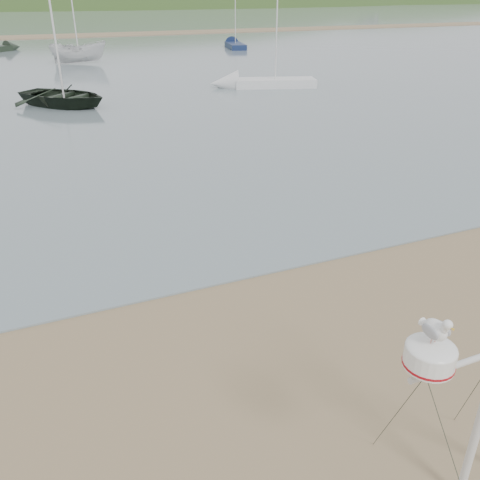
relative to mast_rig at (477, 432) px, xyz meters
name	(u,v)px	position (x,y,z in m)	size (l,w,h in m)	color
water	(4,17)	(-3.41, 133.62, -1.07)	(560.00, 256.00, 0.04)	slate
sandbar	(10,38)	(-3.41, 71.62, -1.02)	(560.00, 7.00, 0.07)	#796346
hill_ridge	(58,56)	(15.11, 236.62, -20.79)	(620.00, 180.00, 80.00)	#233A17
mast_rig	(477,432)	(0.00, 0.00, 0.00)	(2.01, 2.14, 4.53)	silver
boat_dark	(58,56)	(-1.74, 25.13, 1.39)	(3.50, 1.01, 4.90)	black
boat_white	(76,34)	(1.25, 42.32, 1.17)	(1.67, 1.72, 4.44)	silver
sailboat_blue_far	(233,44)	(17.92, 50.00, -0.79)	(2.78, 6.31, 6.13)	#132044
sailboat_white_near	(249,83)	(9.21, 26.54, -0.79)	(6.59, 3.50, 6.41)	silver
sailboat_dark_mid	(1,48)	(-4.53, 55.03, -0.79)	(5.47, 4.46, 5.74)	black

